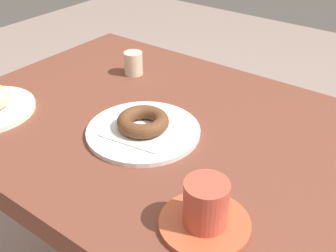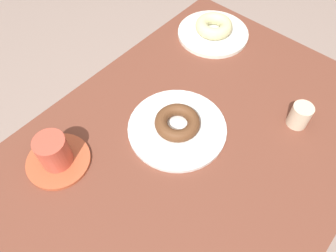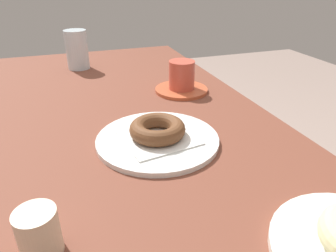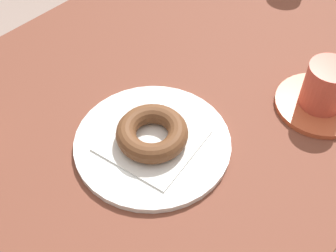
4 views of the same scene
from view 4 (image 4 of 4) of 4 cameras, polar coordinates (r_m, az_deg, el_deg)
table at (r=0.82m, az=2.71°, el=2.76°), size 1.26×0.69×0.75m
plate_chocolate_ring at (r=0.67m, az=-2.02°, el=-2.18°), size 0.24×0.24×0.01m
napkin_chocolate_ring at (r=0.66m, az=-2.03°, el=-1.83°), size 0.15×0.15×0.00m
donut_chocolate_ring at (r=0.65m, az=-2.07°, el=-0.91°), size 0.11×0.11×0.03m
coffee_cup at (r=0.74m, az=19.42°, el=4.22°), size 0.14×0.14×0.08m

